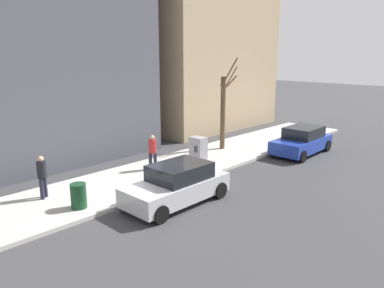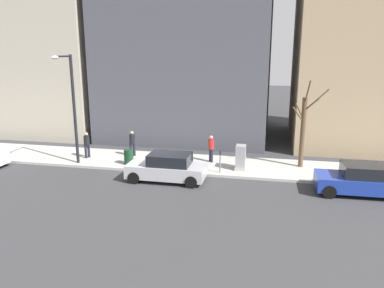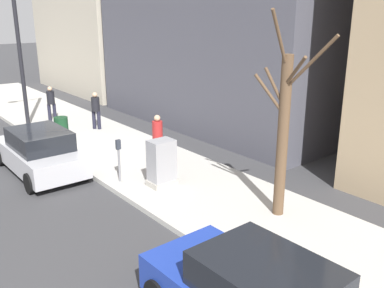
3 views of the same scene
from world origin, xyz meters
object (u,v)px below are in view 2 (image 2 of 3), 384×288
at_px(parking_meter, 220,158).
at_px(trash_bin, 129,157).
at_px(parked_car_blue, 362,180).
at_px(parked_car_silver, 167,168).
at_px(utility_box, 241,158).
at_px(pedestrian_far_corner, 87,143).
at_px(pedestrian_near_meter, 211,147).
at_px(pedestrian_midblock, 132,142).
at_px(office_tower_left, 374,22).
at_px(bare_tree, 303,129).
at_px(streetlamp, 71,101).

bearing_deg(parking_meter, trash_bin, 85.44).
height_order(parked_car_blue, parked_car_silver, same).
distance_m(parked_car_blue, parking_meter, 7.31).
xyz_separation_m(utility_box, pedestrian_far_corner, (0.42, 9.87, 0.24)).
xyz_separation_m(pedestrian_near_meter, pedestrian_far_corner, (-0.74, 7.95, 0.00)).
distance_m(parked_car_blue, pedestrian_far_corner, 16.19).
bearing_deg(pedestrian_midblock, office_tower_left, -9.46).
xyz_separation_m(bare_tree, trash_bin, (-1.68, 10.19, -1.81)).
relative_size(utility_box, pedestrian_near_meter, 0.86).
xyz_separation_m(streetlamp, pedestrian_midblock, (2.42, -2.73, -2.93)).
distance_m(streetlamp, pedestrian_far_corner, 3.26).
bearing_deg(streetlamp, pedestrian_far_corner, -1.14).
height_order(parked_car_silver, pedestrian_near_meter, pedestrian_near_meter).
distance_m(parking_meter, bare_tree, 5.22).
relative_size(parked_car_silver, trash_bin, 4.68).
bearing_deg(parked_car_blue, streetlamp, 84.12).
height_order(bare_tree, office_tower_left, office_tower_left).
height_order(parked_car_silver, office_tower_left, office_tower_left).
distance_m(parked_car_blue, office_tower_left, 14.54).
bearing_deg(parked_car_silver, utility_box, -57.29).
relative_size(bare_tree, pedestrian_far_corner, 3.10).
distance_m(streetlamp, bare_tree, 13.65).
distance_m(bare_tree, pedestrian_far_corner, 13.43).
bearing_deg(parked_car_blue, pedestrian_far_corner, 79.04).
xyz_separation_m(utility_box, trash_bin, (-0.40, 6.72, -0.25)).
xyz_separation_m(trash_bin, pedestrian_far_corner, (0.82, 3.15, 0.49)).
distance_m(parked_car_blue, utility_box, 6.51).
bearing_deg(parked_car_blue, parked_car_silver, 89.09).
bearing_deg(parked_car_blue, bare_tree, 34.86).
xyz_separation_m(bare_tree, office_tower_left, (8.21, -5.03, 6.47)).
xyz_separation_m(pedestrian_midblock, office_tower_left, (8.08, -15.66, 7.80)).
bearing_deg(office_tower_left, parked_car_blue, 168.45).
bearing_deg(parked_car_silver, parked_car_blue, -89.41).
bearing_deg(office_tower_left, pedestrian_midblock, 117.30).
bearing_deg(utility_box, pedestrian_midblock, 78.89).
distance_m(pedestrian_near_meter, pedestrian_midblock, 5.25).
distance_m(pedestrian_far_corner, office_tower_left, 21.92).
relative_size(parked_car_silver, utility_box, 2.94).
bearing_deg(pedestrian_midblock, parked_car_silver, -84.45).
bearing_deg(parked_car_silver, pedestrian_near_meter, -26.83).
distance_m(parked_car_blue, pedestrian_near_meter, 8.74).
bearing_deg(utility_box, trash_bin, 93.41).
height_order(pedestrian_midblock, pedestrian_far_corner, same).
relative_size(parking_meter, utility_box, 0.94).
bearing_deg(bare_tree, pedestrian_near_meter, 91.27).
distance_m(parked_car_silver, office_tower_left, 18.88).
relative_size(bare_tree, pedestrian_midblock, 3.10).
bearing_deg(office_tower_left, bare_tree, 148.50).
distance_m(pedestrian_near_meter, office_tower_left, 15.45).
distance_m(streetlamp, office_tower_left, 21.73).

